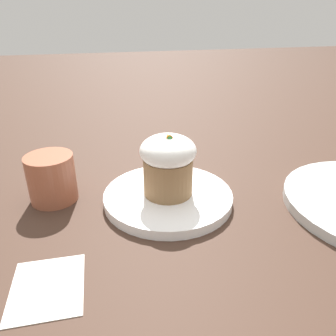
# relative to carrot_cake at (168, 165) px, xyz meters

# --- Properties ---
(ground_plane) EXTENTS (4.00, 4.00, 0.00)m
(ground_plane) POSITION_rel_carrot_cake_xyz_m (0.00, -0.00, -0.07)
(ground_plane) COLOR #3D281E
(dessert_plate) EXTENTS (0.20, 0.20, 0.02)m
(dessert_plate) POSITION_rel_carrot_cake_xyz_m (0.00, -0.00, -0.06)
(dessert_plate) COLOR white
(dessert_plate) RESTS_ON ground_plane
(carrot_cake) EXTENTS (0.09, 0.09, 0.10)m
(carrot_cake) POSITION_rel_carrot_cake_xyz_m (0.00, 0.00, 0.00)
(carrot_cake) COLOR olive
(carrot_cake) RESTS_ON dessert_plate
(spoon) EXTENTS (0.11, 0.07, 0.01)m
(spoon) POSITION_rel_carrot_cake_xyz_m (0.02, 0.01, -0.05)
(spoon) COLOR #B7B7BC
(spoon) RESTS_ON dessert_plate
(coffee_cup) EXTENTS (0.10, 0.07, 0.08)m
(coffee_cup) POSITION_rel_carrot_cake_xyz_m (0.06, 0.18, -0.03)
(coffee_cup) COLOR #9E563D
(coffee_cup) RESTS_ON ground_plane
(paper_napkin) EXTENTS (0.10, 0.08, 0.00)m
(paper_napkin) POSITION_rel_carrot_cake_xyz_m (-0.14, 0.17, -0.07)
(paper_napkin) COLOR white
(paper_napkin) RESTS_ON ground_plane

